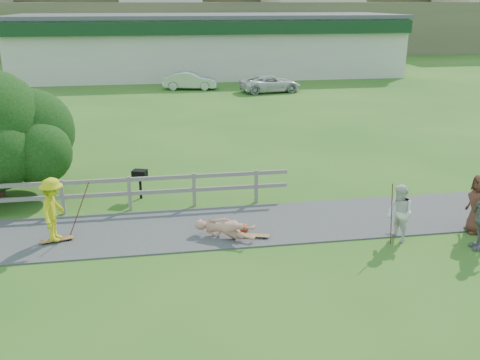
{
  "coord_description": "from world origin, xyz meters",
  "views": [
    {
      "loc": [
        -1.18,
        -12.6,
        6.23
      ],
      "look_at": [
        1.25,
        2.0,
        1.24
      ],
      "focal_mm": 40.0,
      "sensor_mm": 36.0,
      "label": 1
    }
  ],
  "objects_px": {
    "skater_rider": "(54,213)",
    "car_white": "(270,84)",
    "skater_fallen": "(225,228)",
    "car_silver": "(190,81)",
    "spectator_c": "(478,204)",
    "spectator_a": "(400,213)",
    "bbq": "(140,184)"
  },
  "relations": [
    {
      "from": "skater_rider",
      "to": "car_white",
      "type": "distance_m",
      "value": 26.02
    },
    {
      "from": "skater_rider",
      "to": "spectator_a",
      "type": "relative_size",
      "value": 1.1
    },
    {
      "from": "skater_fallen",
      "to": "skater_rider",
      "type": "bearing_deg",
      "value": 115.12
    },
    {
      "from": "skater_rider",
      "to": "car_white",
      "type": "xyz_separation_m",
      "value": [
        11.12,
        23.52,
        -0.27
      ]
    },
    {
      "from": "skater_fallen",
      "to": "car_silver",
      "type": "bearing_deg",
      "value": 29.18
    },
    {
      "from": "spectator_c",
      "to": "spectator_a",
      "type": "bearing_deg",
      "value": -79.8
    },
    {
      "from": "skater_rider",
      "to": "skater_fallen",
      "type": "bearing_deg",
      "value": -86.63
    },
    {
      "from": "skater_fallen",
      "to": "car_silver",
      "type": "relative_size",
      "value": 0.44
    },
    {
      "from": "car_silver",
      "to": "bbq",
      "type": "xyz_separation_m",
      "value": [
        -3.36,
        -22.57,
        -0.15
      ]
    },
    {
      "from": "skater_rider",
      "to": "car_silver",
      "type": "height_order",
      "value": "skater_rider"
    },
    {
      "from": "car_white",
      "to": "spectator_c",
      "type": "bearing_deg",
      "value": 171.34
    },
    {
      "from": "spectator_c",
      "to": "bbq",
      "type": "distance_m",
      "value": 10.28
    },
    {
      "from": "car_silver",
      "to": "bbq",
      "type": "relative_size",
      "value": 3.99
    },
    {
      "from": "spectator_a",
      "to": "car_white",
      "type": "height_order",
      "value": "spectator_a"
    },
    {
      "from": "spectator_a",
      "to": "car_silver",
      "type": "distance_m",
      "value": 27.27
    },
    {
      "from": "spectator_a",
      "to": "bbq",
      "type": "height_order",
      "value": "spectator_a"
    },
    {
      "from": "skater_fallen",
      "to": "spectator_a",
      "type": "xyz_separation_m",
      "value": [
        4.64,
        -0.86,
        0.48
      ]
    },
    {
      "from": "car_silver",
      "to": "car_white",
      "type": "xyz_separation_m",
      "value": [
        5.55,
        -2.15,
        -0.04
      ]
    },
    {
      "from": "car_white",
      "to": "car_silver",
      "type": "bearing_deg",
      "value": 59.23
    },
    {
      "from": "bbq",
      "to": "spectator_c",
      "type": "bearing_deg",
      "value": -4.76
    },
    {
      "from": "skater_rider",
      "to": "car_silver",
      "type": "distance_m",
      "value": 26.27
    },
    {
      "from": "skater_fallen",
      "to": "car_white",
      "type": "distance_m",
      "value": 24.92
    },
    {
      "from": "car_silver",
      "to": "bbq",
      "type": "height_order",
      "value": "car_silver"
    },
    {
      "from": "spectator_a",
      "to": "bbq",
      "type": "xyz_separation_m",
      "value": [
        -6.94,
        4.46,
        -0.3
      ]
    },
    {
      "from": "spectator_c",
      "to": "car_white",
      "type": "height_order",
      "value": "spectator_c"
    },
    {
      "from": "spectator_a",
      "to": "car_silver",
      "type": "xyz_separation_m",
      "value": [
        -3.57,
        27.03,
        -0.15
      ]
    },
    {
      "from": "spectator_c",
      "to": "car_white",
      "type": "distance_m",
      "value": 24.73
    },
    {
      "from": "car_white",
      "to": "bbq",
      "type": "height_order",
      "value": "car_white"
    },
    {
      "from": "skater_rider",
      "to": "spectator_a",
      "type": "xyz_separation_m",
      "value": [
        9.14,
        -1.36,
        -0.08
      ]
    },
    {
      "from": "spectator_c",
      "to": "skater_fallen",
      "type": "bearing_deg",
      "value": -89.27
    },
    {
      "from": "skater_fallen",
      "to": "spectator_a",
      "type": "bearing_deg",
      "value": -68.96
    },
    {
      "from": "car_silver",
      "to": "spectator_c",
      "type": "bearing_deg",
      "value": -157.31
    }
  ]
}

